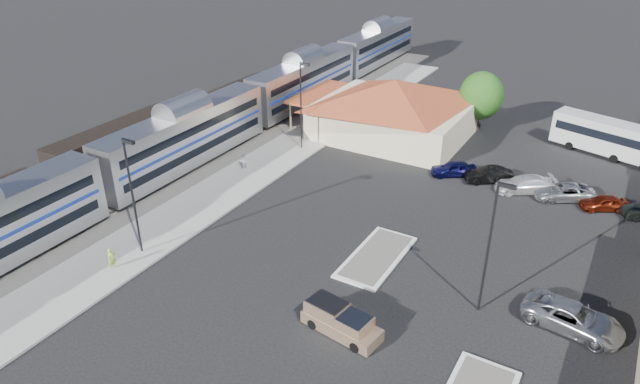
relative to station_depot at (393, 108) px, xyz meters
The scene contains 21 objects.
ground 24.63m from the station_depot, 79.24° to the right, with size 280.00×280.00×0.00m, color black.
railbed 23.14m from the station_depot, 135.78° to the right, with size 16.00×100.00×0.12m, color #4C4944.
platform 19.71m from the station_depot, 112.45° to the right, with size 5.50×92.00×0.18m, color gray.
passenger_train 21.71m from the station_depot, 128.25° to the right, with size 3.00×104.00×5.55m.
freight_cars 28.10m from the station_depot, 133.83° to the right, with size 2.80×46.00×4.00m.
station_depot is the anchor object (origin of this frame).
traffic_island_south 23.80m from the station_depot, 68.74° to the right, with size 3.30×7.50×0.21m.
lamp_plat_s 30.74m from the station_depot, 101.94° to the right, with size 1.08×0.25×9.00m.
lamp_plat_n 10.45m from the station_depot, 128.41° to the right, with size 1.08×0.25×9.00m.
lamp_lot 29.30m from the station_depot, 55.24° to the right, with size 1.08×0.25×9.00m.
tree_depot 9.69m from the station_depot, 38.43° to the left, with size 4.71×4.71×6.63m.
pickup_truck 31.91m from the station_depot, 71.47° to the right, with size 5.10×2.49×1.69m.
suv 31.78m from the station_depot, 46.36° to the right, with size 2.68×5.82×1.62m, color #A3A6AB.
coach_bus 21.57m from the station_depot, 15.62° to the left, with size 11.34×5.39×3.56m.
person_a 33.27m from the station_depot, 101.40° to the right, with size 0.58×0.38×1.59m, color #9CBA3A.
person_b 17.40m from the station_depot, 119.97° to the right, with size 0.76×0.59×1.56m, color silver.
parked_car_a 11.17m from the station_depot, 34.82° to the right, with size 1.66×4.12×1.40m, color #0C0D40.
parked_car_b 13.74m from the station_depot, 26.00° to the right, with size 1.49×4.29×1.41m, color black.
parked_car_c 16.74m from the station_depot, 22.08° to the right, with size 2.07×5.09×1.48m, color white.
parked_car_d 19.63m from the station_depot, 17.72° to the right, with size 2.31×5.01×1.39m, color gray.
parked_car_e 22.76m from the station_depot, 15.97° to the right, with size 1.51×3.76×1.28m, color #651A0B.
Camera 1 is at (17.61, -29.46, 23.18)m, focal length 32.00 mm.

